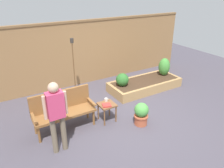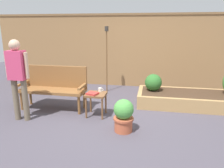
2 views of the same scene
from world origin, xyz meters
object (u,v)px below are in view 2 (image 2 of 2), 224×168
Objects in this scene: garden_bench at (54,84)px; cup_on_table at (100,90)px; shrub_near_bench at (153,82)px; potted_boxwood at (124,115)px; tiki_torch at (107,48)px; side_table at (96,97)px; book_on_table at (93,94)px; person_by_bench at (18,73)px.

cup_on_table is (1.09, -0.14, -0.03)m from garden_bench.
garden_bench is at bearing -160.90° from shrub_near_bench.
potted_boxwood reaches higher than cup_on_table.
tiki_torch reaches higher than potted_boxwood.
shrub_near_bench is (2.17, 0.75, -0.04)m from garden_bench.
potted_boxwood is at bearing -71.21° from tiki_torch.
side_table is 1.93m from tiki_torch.
book_on_table is at bearing 144.44° from potted_boxwood.
tiki_torch is at bearing 60.70° from person_by_bench.
tiki_torch reaches higher than person_by_bench.
person_by_bench reaches higher than book_on_table.
book_on_table is 1.62m from shrub_near_bench.
person_by_bench is at bearing 176.90° from potted_boxwood.
person_by_bench is at bearing -119.30° from tiki_torch.
garden_bench is 0.92× the size of person_by_bench.
garden_bench is 3.00× the size of side_table.
garden_bench is 0.91m from person_by_bench.
side_table is at bearing 74.89° from book_on_table.
tiki_torch is at bearing 108.79° from potted_boxwood.
potted_boxwood is (0.69, -0.49, -0.20)m from book_on_table.
shrub_near_bench is at bearing 61.06° from book_on_table.
shrub_near_bench is 2.96m from person_by_bench.
garden_bench is at bearing -121.29° from tiki_torch.
garden_bench is at bearing 172.53° from cup_on_table.
garden_bench is 12.96× the size of cup_on_table.
garden_bench is 3.60× the size of shrub_near_bench.
cup_on_table is at bearing 81.60° from book_on_table.
garden_bench is 2.47× the size of potted_boxwood.
side_table is 0.82× the size of potted_boxwood.
book_on_table is 0.13× the size of person_by_bench.
person_by_bench is at bearing -157.34° from cup_on_table.
cup_on_table is 0.54× the size of book_on_table.
side_table is 2.32× the size of book_on_table.
person_by_bench is (-2.52, -1.49, 0.43)m from shrub_near_bench.
tiki_torch reaches higher than garden_bench.
shrub_near_bench is at bearing 30.70° from person_by_bench.
potted_boxwood is at bearing -41.70° from side_table.
cup_on_table is (0.06, 0.14, 0.12)m from side_table.
garden_bench is at bearing 177.79° from book_on_table.
shrub_near_bench is at bearing -28.99° from tiki_torch.
tiki_torch is (-0.79, 2.31, 0.92)m from potted_boxwood.
tiki_torch is at bearing 97.23° from cup_on_table.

